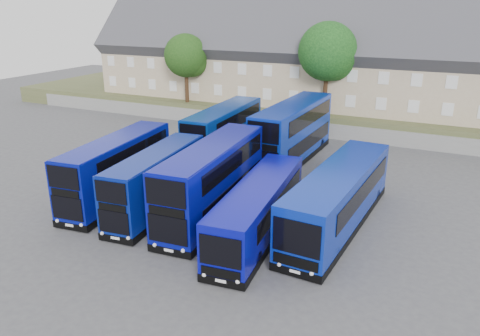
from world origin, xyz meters
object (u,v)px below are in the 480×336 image
dd_front_mid (157,183)px  tree_mid (329,54)px  tree_west (187,57)px  coach_east_a (258,211)px  dd_front_left (117,170)px

dd_front_mid → tree_mid: 24.56m
dd_front_mid → tree_mid: size_ratio=1.09×
dd_front_mid → tree_west: 26.10m
coach_east_a → tree_west: 30.37m
dd_front_left → tree_west: (-7.97, 22.36, 4.98)m
dd_front_left → coach_east_a: size_ratio=0.92×
coach_east_a → tree_west: (-18.74, 23.26, 5.51)m
dd_front_left → tree_mid: bearing=64.7°
dd_front_mid → dd_front_left: bearing=166.4°
tree_west → coach_east_a: bearing=-51.1°
dd_front_mid → tree_west: size_ratio=1.30×
tree_mid → dd_front_mid: bearing=-100.9°
dd_front_left → dd_front_mid: dd_front_left is taller
coach_east_a → tree_west: bearing=123.3°
tree_mid → tree_west: bearing=-178.2°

